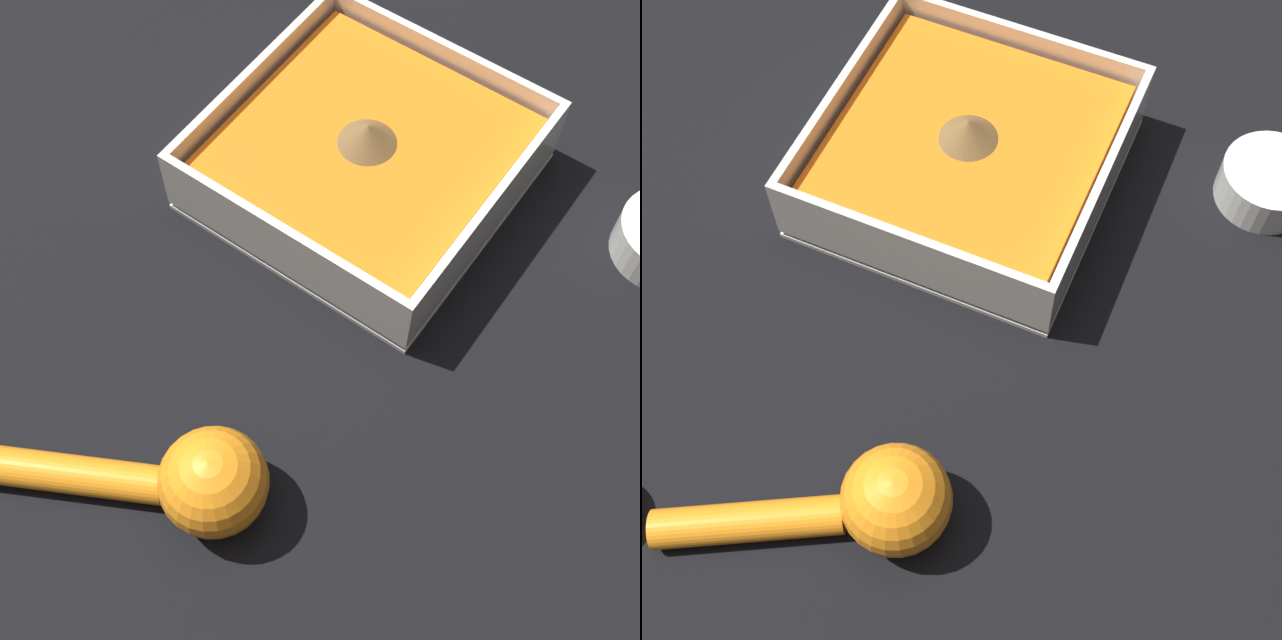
# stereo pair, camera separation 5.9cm
# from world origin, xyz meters

# --- Properties ---
(ground_plane) EXTENTS (4.00, 4.00, 0.00)m
(ground_plane) POSITION_xyz_m (0.00, 0.00, 0.00)
(ground_plane) COLOR black
(square_dish) EXTENTS (0.21, 0.21, 0.06)m
(square_dish) POSITION_xyz_m (-0.02, 0.05, 0.02)
(square_dish) COLOR silver
(square_dish) RESTS_ON ground_plane
(lemon_squeezer) EXTENTS (0.12, 0.17, 0.07)m
(lemon_squeezer) POSITION_xyz_m (-0.28, -0.00, 0.03)
(lemon_squeezer) COLOR orange
(lemon_squeezer) RESTS_ON ground_plane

